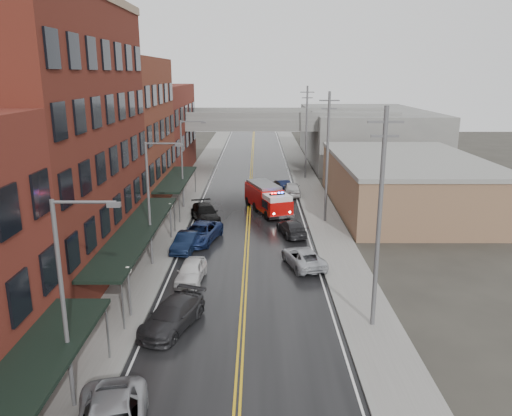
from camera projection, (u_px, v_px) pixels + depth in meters
name	position (u px, v px, depth m)	size (l,w,h in m)	color
road	(247.00, 239.00, 42.06)	(11.00, 160.00, 0.02)	black
sidewalk_left	(161.00, 238.00, 42.06)	(3.00, 160.00, 0.15)	slate
sidewalk_right	(334.00, 238.00, 42.02)	(3.00, 160.00, 0.15)	slate
curb_left	(180.00, 238.00, 42.06)	(0.30, 160.00, 0.15)	gray
curb_right	(314.00, 238.00, 42.03)	(0.30, 160.00, 0.15)	gray
brick_building_b	(44.00, 144.00, 32.99)	(9.00, 20.00, 18.00)	#5A1B17
brick_building_c	(117.00, 135.00, 50.27)	(9.00, 15.00, 15.00)	brown
brick_building_far	(153.00, 131.00, 67.55)	(9.00, 20.00, 12.00)	maroon
tan_building	(405.00, 185.00, 51.02)	(14.00, 22.00, 5.00)	#8A654A
right_far_block	(365.00, 135.00, 79.58)	(18.00, 30.00, 8.00)	slate
awning_0	(1.00, 409.00, 16.20)	(2.60, 16.00, 3.09)	black
awning_1	(137.00, 231.00, 34.54)	(2.60, 18.00, 3.09)	black
awning_2	(177.00, 179.00, 51.44)	(2.60, 13.00, 3.09)	black
globe_lamp_1	(128.00, 280.00, 27.96)	(0.44, 0.44, 3.12)	#59595B
globe_lamp_2	(170.00, 213.00, 41.47)	(0.44, 0.44, 3.12)	#59595B
street_lamp_0	(68.00, 294.00, 19.49)	(2.64, 0.22, 9.00)	#59595B
street_lamp_1	(152.00, 196.00, 34.93)	(2.64, 0.22, 9.00)	#59595B
street_lamp_2	(184.00, 159.00, 50.37)	(2.64, 0.22, 9.00)	#59595B
utility_pole_0	(379.00, 217.00, 25.92)	(1.80, 0.24, 12.00)	#59595B
utility_pole_1	(327.00, 156.00, 45.22)	(1.80, 0.24, 12.00)	#59595B
utility_pole_2	(306.00, 131.00, 64.52)	(1.80, 0.24, 12.00)	#59595B
overpass	(251.00, 128.00, 71.38)	(40.00, 10.00, 7.50)	slate
fire_truck	(268.00, 198.00, 49.84)	(4.90, 7.88, 2.74)	#B90A08
parked_car_left_3	(172.00, 315.00, 27.23)	(2.09, 5.14, 1.49)	#272629
parked_car_left_4	(191.00, 271.00, 33.39)	(1.68, 4.17, 1.42)	white
parked_car_left_5	(186.00, 242.00, 39.19)	(1.50, 4.31, 1.42)	black
parked_car_left_6	(200.00, 233.00, 41.24)	(2.55, 5.52, 1.53)	#15234E
parked_car_left_7	(205.00, 213.00, 46.92)	(2.22, 5.47, 1.59)	black
parked_car_right_0	(303.00, 257.00, 36.01)	(2.22, 4.82, 1.34)	#ACAFB5
parked_car_right_1	(292.00, 228.00, 42.94)	(1.85, 4.55, 1.32)	#242426
parked_car_right_2	(292.00, 189.00, 56.79)	(1.89, 4.69, 1.60)	silver
parked_car_right_3	(281.00, 185.00, 59.07)	(1.44, 4.14, 1.36)	black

